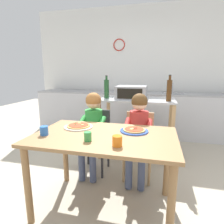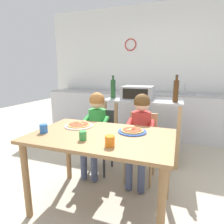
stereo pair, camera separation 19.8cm
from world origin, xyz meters
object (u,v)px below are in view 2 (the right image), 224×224
(bottle_brown_beer, at_px, (176,91))
(drinking_cup_green, at_px, (83,136))
(bottle_tall_green_wine, at_px, (113,90))
(dining_table, at_px, (101,146))
(dining_chair_left, at_px, (99,135))
(pizza_plate_blue_rimmed, at_px, (132,131))
(dining_chair_right, at_px, (142,141))
(drinking_cup_blue, at_px, (44,129))
(bottle_squat_spirits, at_px, (113,89))
(child_in_green_shirt, at_px, (96,123))
(toaster_oven, at_px, (138,93))
(pizza_plate_white, at_px, (79,125))
(drinking_cup_orange, at_px, (110,141))
(child_in_red_shirt, at_px, (140,128))
(kitchen_island_cart, at_px, (143,118))

(bottle_brown_beer, xyz_separation_m, drinking_cup_green, (-0.70, -1.32, -0.28))
(bottle_tall_green_wine, height_order, dining_table, bottle_tall_green_wine)
(dining_chair_left, xyz_separation_m, pizza_plate_blue_rimmed, (0.58, -0.54, 0.29))
(bottle_brown_beer, xyz_separation_m, dining_chair_right, (-0.35, -0.47, -0.59))
(bottle_tall_green_wine, height_order, drinking_cup_green, bottle_tall_green_wine)
(drinking_cup_blue, height_order, drinking_cup_green, drinking_cup_blue)
(bottle_brown_beer, relative_size, bottle_squat_spirits, 1.05)
(bottle_squat_spirits, xyz_separation_m, child_in_green_shirt, (-0.01, -0.65, -0.38))
(toaster_oven, distance_m, drinking_cup_green, 1.48)
(bottle_tall_green_wine, xyz_separation_m, dining_chair_left, (0.03, -0.65, -0.55))
(pizza_plate_white, relative_size, drinking_cup_orange, 3.54)
(toaster_oven, height_order, dining_table, toaster_oven)
(drinking_cup_orange, bearing_deg, child_in_red_shirt, 84.05)
(bottle_brown_beer, xyz_separation_m, bottle_squat_spirits, (-0.92, 0.09, -0.01))
(kitchen_island_cart, distance_m, bottle_squat_spirits, 0.65)
(child_in_red_shirt, bearing_deg, drinking_cup_blue, -138.51)
(child_in_green_shirt, bearing_deg, drinking_cup_green, -73.05)
(child_in_red_shirt, distance_m, pizza_plate_blue_rimmed, 0.41)
(bottle_squat_spirits, xyz_separation_m, dining_chair_left, (-0.01, -0.53, -0.59))
(child_in_red_shirt, bearing_deg, drinking_cup_green, -114.97)
(bottle_brown_beer, xyz_separation_m, dining_chair_left, (-0.93, -0.44, -0.59))
(kitchen_island_cart, xyz_separation_m, dining_chair_left, (-0.48, -0.59, -0.14))
(dining_table, relative_size, child_in_green_shirt, 1.24)
(child_in_green_shirt, bearing_deg, toaster_oven, 60.60)
(toaster_oven, relative_size, drinking_cup_blue, 5.46)
(child_in_red_shirt, xyz_separation_m, drinking_cup_blue, (-0.78, -0.69, 0.12))
(drinking_cup_orange, bearing_deg, bottle_brown_beer, 72.42)
(bottle_squat_spirits, height_order, dining_table, bottle_squat_spirits)
(dining_chair_left, distance_m, pizza_plate_white, 0.61)
(bottle_brown_beer, xyz_separation_m, child_in_red_shirt, (-0.35, -0.59, -0.39))
(kitchen_island_cart, height_order, drinking_cup_blue, kitchen_island_cart)
(bottle_brown_beer, height_order, bottle_squat_spirits, bottle_brown_beer)
(bottle_tall_green_wine, bearing_deg, pizza_plate_blue_rimmed, -62.95)
(kitchen_island_cart, distance_m, pizza_plate_blue_rimmed, 1.15)
(bottle_squat_spirits, bearing_deg, dining_chair_left, -90.88)
(drinking_cup_green, bearing_deg, toaster_oven, 83.88)
(bottle_brown_beer, distance_m, pizza_plate_blue_rimmed, 1.09)
(toaster_oven, distance_m, drinking_cup_orange, 1.53)
(child_in_green_shirt, bearing_deg, child_in_red_shirt, -2.74)
(bottle_tall_green_wine, relative_size, pizza_plate_white, 0.97)
(dining_chair_left, bearing_deg, drinking_cup_orange, -62.11)
(child_in_red_shirt, distance_m, pizza_plate_white, 0.70)
(dining_chair_left, bearing_deg, kitchen_island_cart, 51.21)
(toaster_oven, distance_m, dining_table, 1.33)
(dining_chair_right, height_order, pizza_plate_blue_rimmed, dining_chair_right)
(child_in_green_shirt, height_order, pizza_plate_white, child_in_green_shirt)
(kitchen_island_cart, height_order, child_in_green_shirt, child_in_green_shirt)
(toaster_oven, xyz_separation_m, bottle_brown_beer, (0.54, -0.13, 0.06))
(child_in_green_shirt, bearing_deg, kitchen_island_cart, 56.17)
(bottle_tall_green_wine, bearing_deg, dining_table, -75.29)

